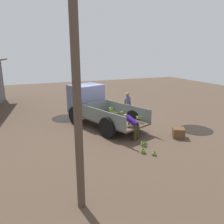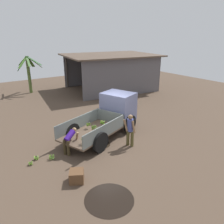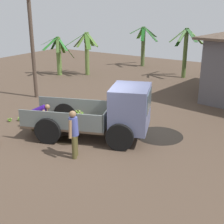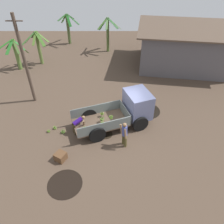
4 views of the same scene
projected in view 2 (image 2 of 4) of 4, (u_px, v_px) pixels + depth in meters
name	position (u px, v px, depth m)	size (l,w,h in m)	color
ground	(109.00, 136.00, 11.63)	(36.00, 36.00, 0.00)	brown
mud_patch_0	(119.00, 119.00, 13.94)	(1.82, 1.82, 0.01)	black
mud_patch_1	(102.00, 144.00, 10.75)	(0.87, 0.87, 0.01)	black
mud_patch_2	(109.00, 200.00, 7.18)	(1.66, 1.66, 0.01)	black
cargo_truck	(113.00, 113.00, 11.99)	(4.92, 3.24, 2.05)	brown
warehouse_shed	(115.00, 64.00, 20.91)	(9.18, 7.56, 3.31)	#5B575B
banana_palm_0	(29.00, 73.00, 19.60)	(2.29, 2.30, 3.30)	#51672F
person_foreground_visitor	(130.00, 129.00, 10.34)	(0.49, 0.60, 1.62)	brown
person_worker_loading	(70.00, 139.00, 9.81)	(0.79, 0.68, 1.10)	#382E1A
person_bystander_near_shed	(85.00, 89.00, 17.94)	(0.40, 0.68, 1.57)	#443E1B
banana_bunch_on_ground_0	(36.00, 158.00, 9.44)	(0.22, 0.21, 0.19)	#453E2D
banana_bunch_on_ground_1	(52.00, 157.00, 9.46)	(0.27, 0.27, 0.22)	#4E4632
banana_bunch_on_ground_2	(31.00, 163.00, 9.05)	(0.20, 0.21, 0.17)	brown
wooden_crate_0	(77.00, 176.00, 8.01)	(0.52, 0.52, 0.44)	brown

